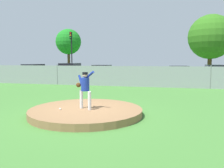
% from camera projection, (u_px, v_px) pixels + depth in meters
% --- Properties ---
extents(ground_plane, '(80.00, 80.00, 0.00)m').
position_uv_depth(ground_plane, '(118.00, 93.00, 14.85)').
color(ground_plane, '#427A33').
extents(asphalt_strip, '(44.00, 7.00, 0.01)m').
position_uv_depth(asphalt_strip, '(135.00, 81.00, 23.07)').
color(asphalt_strip, '#2B2B2D').
rests_on(asphalt_strip, ground_plane).
extents(pitchers_mound, '(4.46, 4.46, 0.26)m').
position_uv_depth(pitchers_mound, '(86.00, 112.00, 9.04)').
color(pitchers_mound, olive).
rests_on(pitchers_mound, ground_plane).
extents(pitcher_youth, '(0.82, 0.38, 1.51)m').
position_uv_depth(pitcher_youth, '(85.00, 86.00, 8.81)').
color(pitcher_youth, silver).
rests_on(pitcher_youth, pitchers_mound).
extents(baseball, '(0.07, 0.07, 0.07)m').
position_uv_depth(baseball, '(60.00, 109.00, 8.73)').
color(baseball, white).
rests_on(baseball, pitchers_mound).
extents(chainlink_fence, '(31.69, 0.07, 1.79)m').
position_uv_depth(chainlink_fence, '(128.00, 76.00, 18.63)').
color(chainlink_fence, gray).
rests_on(chainlink_fence, ground_plane).
extents(parked_car_champagne, '(2.06, 4.21, 1.66)m').
position_uv_depth(parked_car_champagne, '(102.00, 73.00, 24.22)').
color(parked_car_champagne, tan).
rests_on(parked_car_champagne, ground_plane).
extents(parked_car_silver, '(1.93, 4.23, 1.71)m').
position_uv_depth(parked_car_silver, '(33.00, 72.00, 26.08)').
color(parked_car_silver, '#B7BABF').
rests_on(parked_car_silver, ground_plane).
extents(parked_car_navy, '(1.92, 4.58, 1.73)m').
position_uv_depth(parked_car_navy, '(215.00, 75.00, 21.18)').
color(parked_car_navy, '#161E4C').
rests_on(parked_car_navy, ground_plane).
extents(parked_car_white, '(2.07, 4.23, 1.62)m').
position_uv_depth(parked_car_white, '(179.00, 74.00, 22.37)').
color(parked_car_white, silver).
rests_on(parked_car_white, ground_plane).
extents(parked_car_burgundy, '(2.18, 4.91, 1.83)m').
position_uv_depth(parked_car_burgundy, '(70.00, 72.00, 25.02)').
color(parked_car_burgundy, maroon).
rests_on(parked_car_burgundy, ground_plane).
extents(traffic_cone_orange, '(0.40, 0.40, 0.55)m').
position_uv_depth(traffic_cone_orange, '(149.00, 77.00, 25.75)').
color(traffic_cone_orange, orange).
rests_on(traffic_cone_orange, asphalt_strip).
extents(traffic_light_near, '(0.28, 0.46, 5.68)m').
position_uv_depth(traffic_light_near, '(71.00, 47.00, 28.61)').
color(traffic_light_near, black).
rests_on(traffic_light_near, ground_plane).
extents(tree_tall_centre, '(3.87, 3.87, 6.90)m').
position_uv_depth(tree_tall_centre, '(68.00, 42.00, 34.83)').
color(tree_tall_centre, '#4C331E').
rests_on(tree_tall_centre, ground_plane).
extents(tree_broad_left, '(5.92, 5.92, 8.22)m').
position_uv_depth(tree_broad_left, '(211.00, 37.00, 30.40)').
color(tree_broad_left, '#4C331E').
rests_on(tree_broad_left, ground_plane).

